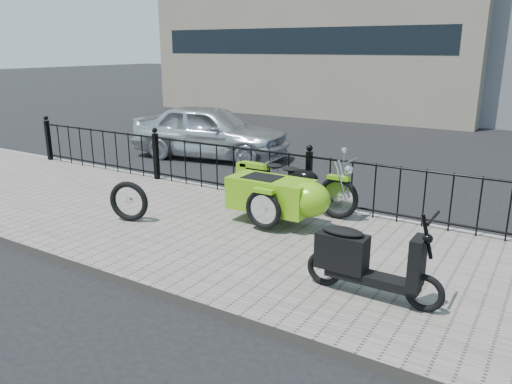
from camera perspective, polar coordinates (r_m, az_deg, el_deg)
The scene contains 8 objects.
ground at distance 7.67m, azimuth 1.61°, elevation -4.96°, with size 120.00×120.00×0.00m, color black.
sidewalk at distance 7.25m, azimuth -0.39°, elevation -5.73°, with size 30.00×3.80×0.12m, color #6A625A.
curb at distance 8.85m, azimuth 6.33°, elevation -1.71°, with size 30.00×0.10×0.12m, color gray.
iron_fence at distance 8.58m, azimuth 6.03°, elevation 1.40°, with size 14.11×0.11×1.08m.
motorcycle_sidecar at distance 7.73m, azimuth 3.35°, elevation -0.16°, with size 2.28×1.48×0.98m.
scooter at distance 5.62m, azimuth 12.16°, elevation -7.69°, with size 1.55×0.45×1.05m.
spare_tire at distance 8.07m, azimuth -14.33°, elevation -1.04°, with size 0.65×0.65×0.09m, color black.
sedan_car at distance 12.94m, azimuth -5.25°, elevation 6.91°, with size 1.63×4.05×1.38m, color silver.
Camera 1 is at (3.60, -6.18, 2.78)m, focal length 35.00 mm.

